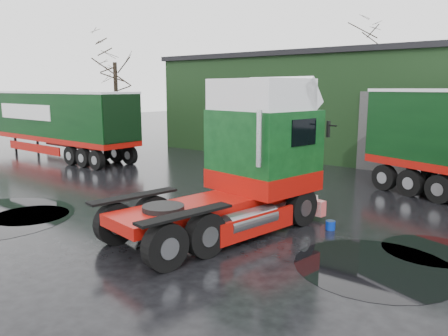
% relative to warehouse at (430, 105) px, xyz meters
% --- Properties ---
extents(ground, '(100.00, 100.00, 0.00)m').
position_rel_warehouse_xyz_m(ground, '(-2.00, -20.00, -3.16)').
color(ground, black).
extents(warehouse, '(32.40, 12.40, 6.30)m').
position_rel_warehouse_xyz_m(warehouse, '(0.00, 0.00, 0.00)').
color(warehouse, black).
rests_on(warehouse, ground).
extents(hero_tractor, '(4.29, 7.68, 4.50)m').
position_rel_warehouse_xyz_m(hero_tractor, '(-1.37, -18.76, -0.90)').
color(hero_tractor, '#0C3D16').
rests_on(hero_tractor, ground).
extents(trailer_left, '(12.99, 2.90, 4.02)m').
position_rel_warehouse_xyz_m(trailer_left, '(-18.00, -13.42, -1.15)').
color(trailer_left, silver).
rests_on(trailer_left, ground).
extents(wash_bucket, '(0.37, 0.37, 0.27)m').
position_rel_warehouse_xyz_m(wash_bucket, '(1.14, -16.34, -3.02)').
color(wash_bucket, '#062594').
rests_on(wash_bucket, ground).
extents(tree_left, '(4.40, 4.40, 8.50)m').
position_rel_warehouse_xyz_m(tree_left, '(-19.00, -8.00, 1.09)').
color(tree_left, black).
rests_on(tree_left, ground).
extents(tree_back_a, '(4.40, 4.40, 9.50)m').
position_rel_warehouse_xyz_m(tree_back_a, '(-8.00, 10.00, 1.59)').
color(tree_back_a, black).
rests_on(tree_back_a, ground).
extents(puddle_0, '(2.45, 2.45, 0.01)m').
position_rel_warehouse_xyz_m(puddle_0, '(-7.41, -21.04, -3.15)').
color(puddle_0, black).
rests_on(puddle_0, ground).
extents(puddle_1, '(2.42, 2.42, 0.01)m').
position_rel_warehouse_xyz_m(puddle_1, '(3.92, -16.32, -3.15)').
color(puddle_1, black).
rests_on(puddle_1, ground).
extents(puddle_4, '(3.78, 3.78, 0.01)m').
position_rel_warehouse_xyz_m(puddle_4, '(3.14, -18.30, -3.15)').
color(puddle_4, black).
rests_on(puddle_4, ground).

